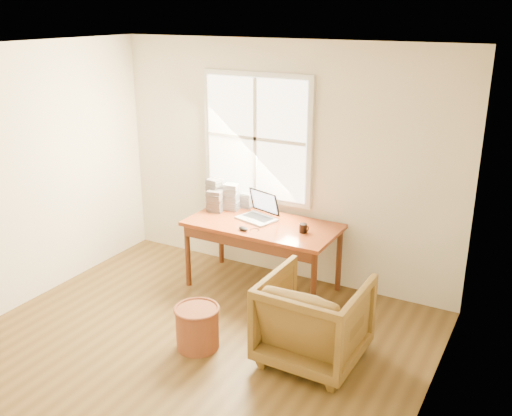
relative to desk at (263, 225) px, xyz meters
The scene contains 11 objects.
room_shell 1.74m from the desk, 90.77° to the right, with size 4.04×4.54×2.64m.
desk is the anchor object (origin of this frame).
armchair 1.44m from the desk, 43.73° to the right, with size 0.82×0.85×0.77m, color brown.
wicker_stool 1.41m from the desk, 88.51° to the right, with size 0.38×0.38×0.38m, color brown.
laptop 0.21m from the desk, 151.01° to the left, with size 0.41×0.43×0.31m, color #AFB1B6, non-canonical shape.
mouse 0.29m from the desk, 106.09° to the right, with size 0.12×0.07×0.04m, color black.
coffee_mug 0.48m from the desk, ahead, with size 0.08×0.08×0.09m, color black.
cd_stack_a 0.58m from the desk, 157.60° to the left, with size 0.15×0.13×0.30m, color #ACAFB8.
cd_stack_b 0.66m from the desk, behind, with size 0.16×0.14×0.24m, color #292A2F.
cd_stack_c 0.75m from the desk, 166.65° to the left, with size 0.15×0.13×0.34m, color gray.
cd_stack_d 0.56m from the desk, 138.94° to the left, with size 0.14×0.12×0.17m, color silver.
Camera 1 is at (2.63, -3.14, 2.89)m, focal length 40.00 mm.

